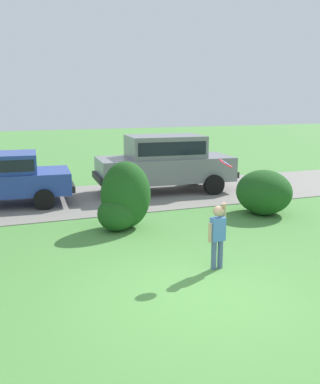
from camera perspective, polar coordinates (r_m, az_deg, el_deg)
The scene contains 8 objects.
ground_plane at distance 7.38m, azimuth 5.56°, elevation -13.12°, with size 80.00×80.00×0.00m, color #518E42.
driveway_strip at distance 14.16m, azimuth -8.00°, elevation -0.86°, with size 28.00×4.40×0.02m, color gray.
shrub_near_tree at distance 10.76m, azimuth -4.72°, elevation -0.96°, with size 1.36×1.17×1.65m.
shrub_centre_left at distance 12.44m, azimuth 13.26°, elevation -0.19°, with size 1.50×1.59×1.21m.
parked_sedan at distance 13.86m, azimuth -19.92°, elevation 1.79°, with size 4.53×2.36×1.56m.
parked_suv at distance 14.92m, azimuth 0.65°, elevation 4.07°, with size 4.81×2.33×1.92m.
child_thrower at distance 8.25m, azimuth 7.44°, elevation -5.10°, with size 0.45×0.28×1.29m.
frisbee at distance 8.37m, azimuth 8.49°, elevation 3.64°, with size 0.28×0.28×0.21m.
Camera 1 is at (-3.01, -5.97, 3.12)m, focal length 41.37 mm.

